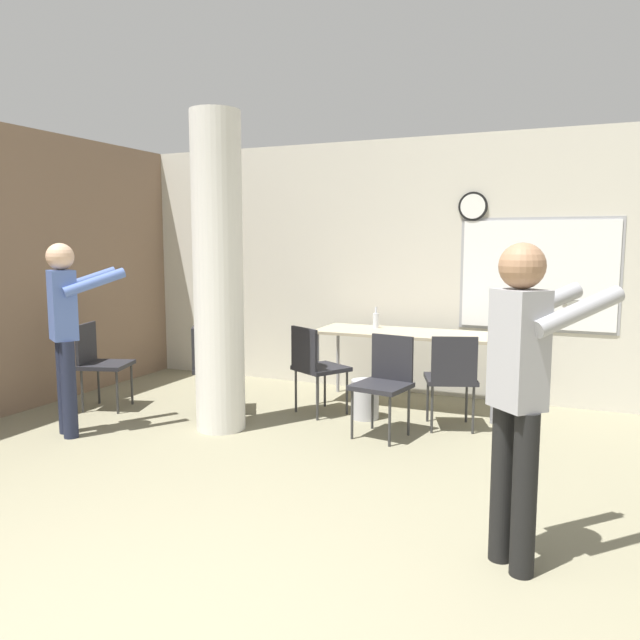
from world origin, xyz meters
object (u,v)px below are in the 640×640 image
object	(u,v)px
chair_by_left_wall	(99,359)
chair_table_right	(452,374)
folding_table	(409,337)
bottle_on_table	(376,320)
chair_table_left	(315,363)
chair_table_front	(385,378)
person_watching_back	(67,324)
chair_near_pillar	(209,362)
person_playing_side	(522,381)

from	to	relation	value
chair_by_left_wall	chair_table_right	bearing A→B (deg)	11.31
folding_table	bottle_on_table	world-z (taller)	bottle_on_table
folding_table	chair_table_left	distance (m)	1.02
chair_table_front	chair_by_left_wall	xyz separation A→B (m)	(-2.91, -0.30, 0.00)
chair_table_right	chair_table_front	distance (m)	0.63
person_watching_back	chair_by_left_wall	bearing A→B (deg)	116.44
chair_table_right	chair_near_pillar	bearing A→B (deg)	-170.81
bottle_on_table	person_watching_back	size ratio (longest dim) A/B	0.13
chair_table_front	chair_table_right	bearing A→B (deg)	37.42
chair_table_right	chair_by_left_wall	xyz separation A→B (m)	(-3.41, -0.68, 0.00)
chair_near_pillar	person_playing_side	distance (m)	3.66
folding_table	chair_table_left	xyz separation A→B (m)	(-0.75, -0.66, -0.21)
chair_near_pillar	chair_table_front	bearing A→B (deg)	-0.30
chair_table_front	chair_near_pillar	bearing A→B (deg)	179.70
chair_near_pillar	chair_by_left_wall	bearing A→B (deg)	-164.39
person_playing_side	person_watching_back	bearing A→B (deg)	168.54
bottle_on_table	chair_table_front	world-z (taller)	bottle_on_table
bottle_on_table	chair_by_left_wall	bearing A→B (deg)	-148.96
chair_table_left	chair_by_left_wall	bearing A→B (deg)	-162.38
chair_near_pillar	folding_table	bearing A→B (deg)	30.42
chair_by_left_wall	person_watching_back	bearing A→B (deg)	-63.56
folding_table	chair_by_left_wall	xyz separation A→B (m)	(-2.84, -1.33, -0.21)
folding_table	person_watching_back	size ratio (longest dim) A/B	1.13
bottle_on_table	chair_table_left	xyz separation A→B (m)	(-0.35, -0.80, -0.35)
folding_table	person_playing_side	xyz separation A→B (m)	(1.38, -2.88, 0.26)
chair_near_pillar	chair_by_left_wall	world-z (taller)	same
bottle_on_table	person_watching_back	xyz separation A→B (m)	(-2.05, -2.25, 0.12)
folding_table	person_playing_side	size ratio (longest dim) A/B	1.13
chair_by_left_wall	person_watching_back	distance (m)	0.99
chair_table_right	person_playing_side	distance (m)	2.43
chair_table_right	person_playing_side	xyz separation A→B (m)	(0.80, -2.24, 0.48)
chair_near_pillar	chair_table_left	xyz separation A→B (m)	(0.98, 0.35, 0.00)
folding_table	chair_table_right	xyz separation A→B (m)	(0.58, -0.64, -0.21)
bottle_on_table	chair_near_pillar	xyz separation A→B (m)	(-1.33, -1.16, -0.35)
chair_table_left	person_watching_back	bearing A→B (deg)	-139.62
chair_table_right	person_watching_back	distance (m)	3.39
chair_table_front	person_playing_side	bearing A→B (deg)	-54.98
folding_table	person_watching_back	world-z (taller)	person_watching_back
chair_table_front	chair_near_pillar	world-z (taller)	same
person_playing_side	chair_near_pillar	bearing A→B (deg)	149.01
chair_table_left	person_watching_back	distance (m)	2.28
folding_table	chair_table_left	world-z (taller)	chair_table_left
chair_near_pillar	person_watching_back	xyz separation A→B (m)	(-0.72, -1.09, 0.47)
person_watching_back	person_playing_side	size ratio (longest dim) A/B	1.00
bottle_on_table	chair_near_pillar	distance (m)	1.80
chair_table_front	chair_table_left	distance (m)	0.90
chair_table_left	person_playing_side	size ratio (longest dim) A/B	0.52
folding_table	bottle_on_table	bearing A→B (deg)	160.57
bottle_on_table	chair_by_left_wall	xyz separation A→B (m)	(-2.44, -1.47, -0.35)
chair_near_pillar	chair_table_right	bearing A→B (deg)	9.19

